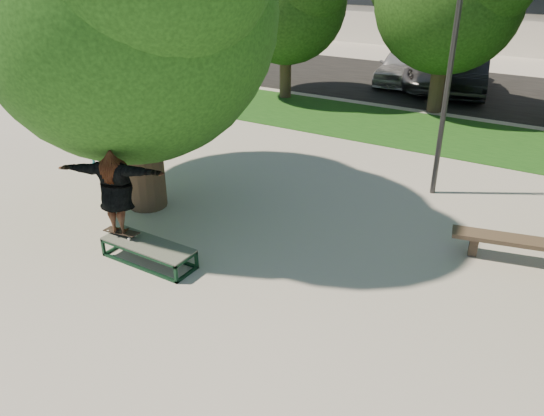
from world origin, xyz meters
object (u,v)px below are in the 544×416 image
Objects in this scene: car_silver_a at (402,66)px; grind_box at (149,253)px; bench at (542,246)px; car_dark at (467,76)px; lamppost at (452,55)px; bystander at (94,136)px; car_grey at (444,69)px.

grind_box is at bearing -92.81° from car_silver_a.
car_dark is (-4.25, 12.36, 0.33)m from bench.
grind_box is at bearing -121.25° from lamppost.
bystander is (-4.50, 2.86, 0.64)m from grind_box.
lamppost is 3.39× the size of grind_box.
car_dark is (6.30, 13.08, -0.11)m from bystander.
grind_box is 16.05m from car_dark.
lamppost is at bearing -1.97° from bystander.
car_grey is at bearing 137.79° from car_dark.
bystander is 10.58m from bench.
car_silver_a is 2.85m from car_dark.
car_silver_a is 1.74m from car_grey.
car_grey is (-2.77, 10.80, -2.40)m from lamppost.
car_silver_a is at bearing 157.22° from car_dark.
bench is (2.55, -2.18, -2.76)m from lamppost.
bystander is at bearing -160.02° from lamppost.
grind_box is at bearing -108.20° from car_dark.
lamppost is 1.43× the size of car_silver_a.
lamppost is 8.82m from bystander.
lamppost reaches higher than car_silver_a.
bystander is (-8.00, -2.91, -2.32)m from lamppost.
car_grey is at bearing -3.63° from car_silver_a.
grind_box is at bearing -97.28° from car_grey.
car_dark is at bearing 42.35° from bystander.
grind_box is 0.59× the size of bench.
car_silver_a is (3.50, 13.63, -0.10)m from bystander.
bench is at bearing -72.49° from car_grey.
grind_box is 16.59m from car_grey.
car_dark is (1.80, 15.94, 0.53)m from grind_box.
car_grey is at bearing 99.26° from bench.
car_dark is at bearing 83.57° from grind_box.
lamppost is 11.40m from car_grey.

